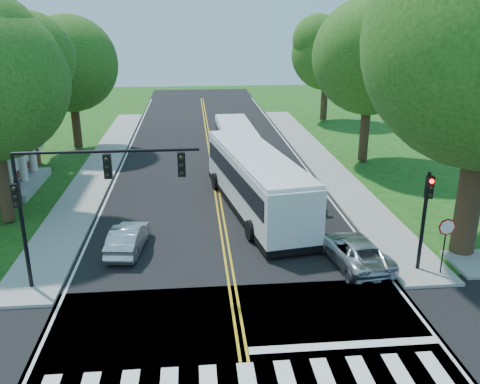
{
  "coord_description": "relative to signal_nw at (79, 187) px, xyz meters",
  "views": [
    {
      "loc": [
        -1.45,
        -12.59,
        10.61
      ],
      "look_at": [
        0.8,
        10.94,
        2.4
      ],
      "focal_mm": 38.0,
      "sensor_mm": 36.0,
      "label": 1
    }
  ],
  "objects": [
    {
      "name": "tree_west_far",
      "position": [
        -5.14,
        23.57,
        2.62
      ],
      "size": [
        7.6,
        7.6,
        10.67
      ],
      "color": "#382A16",
      "rests_on": "ground"
    },
    {
      "name": "stop_sign",
      "position": [
        14.86,
        -0.45,
        -2.35
      ],
      "size": [
        0.76,
        0.08,
        2.53
      ],
      "color": "black",
      "rests_on": "ground"
    },
    {
      "name": "tree_east_far",
      "position": [
        18.36,
        33.57,
        2.48
      ],
      "size": [
        7.2,
        7.2,
        10.34
      ],
      "color": "#382A16",
      "rests_on": "ground"
    },
    {
      "name": "center_line",
      "position": [
        5.86,
        15.57,
        -4.36
      ],
      "size": [
        0.36,
        70.0,
        0.01
      ],
      "primitive_type": "cube",
      "color": "gold",
      "rests_on": "road"
    },
    {
      "name": "signal_nw",
      "position": [
        0.0,
        0.0,
        0.0
      ],
      "size": [
        7.15,
        0.46,
        5.66
      ],
      "color": "black",
      "rests_on": "ground"
    },
    {
      "name": "sidewalk_ne",
      "position": [
        14.16,
        18.57,
        -4.3
      ],
      "size": [
        2.6,
        40.0,
        0.15
      ],
      "primitive_type": "cube",
      "color": "gray",
      "rests_on": "ground"
    },
    {
      "name": "bus_lead",
      "position": [
        7.91,
        8.16,
        -2.58
      ],
      "size": [
        4.92,
        13.36,
        3.39
      ],
      "rotation": [
        0.0,
        0.0,
        3.3
      ],
      "color": "silver",
      "rests_on": "road"
    },
    {
      "name": "sidewalk_nw",
      "position": [
        -2.44,
        18.57,
        -4.3
      ],
      "size": [
        2.6,
        40.0,
        0.15
      ],
      "primitive_type": "cube",
      "color": "gray",
      "rests_on": "ground"
    },
    {
      "name": "ground",
      "position": [
        5.86,
        -6.43,
        -4.38
      ],
      "size": [
        140.0,
        140.0,
        0.0
      ],
      "primitive_type": "plane",
      "color": "#164310",
      "rests_on": "ground"
    },
    {
      "name": "bus_follow",
      "position": [
        7.69,
        17.18,
        -2.82
      ],
      "size": [
        3.0,
        11.43,
        2.94
      ],
      "rotation": [
        0.0,
        0.0,
        3.17
      ],
      "color": "silver",
      "rests_on": "road"
    },
    {
      "name": "edge_line_e",
      "position": [
        12.66,
        15.57,
        -4.36
      ],
      "size": [
        0.12,
        70.0,
        0.01
      ],
      "primitive_type": "cube",
      "color": "silver",
      "rests_on": "road"
    },
    {
      "name": "hatchback",
      "position": [
        1.22,
        3.36,
        -3.72
      ],
      "size": [
        1.83,
        4.07,
        1.3
      ],
      "primitive_type": "imported",
      "rotation": [
        0.0,
        0.0,
        3.02
      ],
      "color": "#B4B7BC",
      "rests_on": "road"
    },
    {
      "name": "road",
      "position": [
        5.86,
        11.57,
        -4.37
      ],
      "size": [
        14.0,
        96.0,
        0.01
      ],
      "primitive_type": "cube",
      "color": "black",
      "rests_on": "ground"
    },
    {
      "name": "signal_ne",
      "position": [
        14.06,
        0.01,
        -1.41
      ],
      "size": [
        0.3,
        0.46,
        4.4
      ],
      "color": "black",
      "rests_on": "ground"
    },
    {
      "name": "tree_east_mid",
      "position": [
        17.36,
        17.57,
        3.48
      ],
      "size": [
        8.4,
        8.4,
        11.93
      ],
      "color": "#382A16",
      "rests_on": "ground"
    },
    {
      "name": "suv",
      "position": [
        11.49,
        1.01,
        -3.72
      ],
      "size": [
        2.69,
        4.86,
        1.29
      ],
      "primitive_type": "imported",
      "rotation": [
        0.0,
        0.0,
        3.27
      ],
      "color": "#B3B4BA",
      "rests_on": "road"
    },
    {
      "name": "dark_sedan",
      "position": [
        10.93,
        9.34,
        -3.7
      ],
      "size": [
        2.22,
        4.76,
        1.34
      ],
      "primitive_type": "imported",
      "rotation": [
        0.0,
        0.0,
        3.07
      ],
      "color": "black",
      "rests_on": "road"
    },
    {
      "name": "stop_bar",
      "position": [
        9.36,
        -4.83,
        -4.36
      ],
      "size": [
        6.6,
        0.4,
        0.01
      ],
      "primitive_type": "cube",
      "color": "silver",
      "rests_on": "road"
    },
    {
      "name": "edge_line_w",
      "position": [
        -0.94,
        15.57,
        -4.36
      ],
      "size": [
        0.12,
        70.0,
        0.01
      ],
      "primitive_type": "cube",
      "color": "silver",
      "rests_on": "road"
    },
    {
      "name": "cross_road",
      "position": [
        5.86,
        -6.43,
        -4.37
      ],
      "size": [
        60.0,
        12.0,
        0.01
      ],
      "primitive_type": "cube",
      "color": "black",
      "rests_on": "ground"
    }
  ]
}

